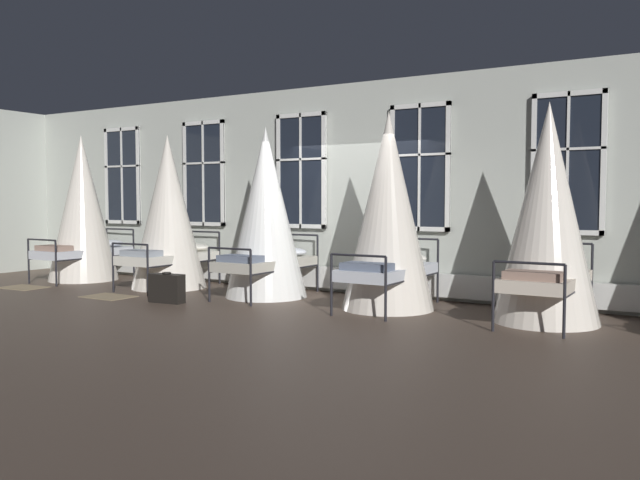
% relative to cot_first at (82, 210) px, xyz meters
% --- Properties ---
extents(ground, '(30.41, 30.41, 0.00)m').
position_rel_cot_first_xyz_m(ground, '(5.54, -0.10, -1.37)').
color(ground, '#4C3D33').
extents(back_wall_with_windows, '(16.20, 0.10, 3.51)m').
position_rel_cot_first_xyz_m(back_wall_with_windows, '(5.54, 1.11, 0.39)').
color(back_wall_with_windows, '#B2B7AD').
rests_on(back_wall_with_windows, ground).
extents(window_bank, '(12.01, 0.10, 3.00)m').
position_rel_cot_first_xyz_m(window_bank, '(5.54, 0.99, -0.24)').
color(window_bank, black).
rests_on(window_bank, ground).
extents(cot_first, '(1.33, 1.89, 2.83)m').
position_rel_cot_first_xyz_m(cot_first, '(0.00, 0.00, 0.00)').
color(cot_first, black).
rests_on(cot_first, ground).
extents(cot_second, '(1.33, 1.88, 2.73)m').
position_rel_cot_first_xyz_m(cot_second, '(2.28, -0.01, -0.05)').
color(cot_second, black).
rests_on(cot_second, ground).
extents(cot_third, '(1.33, 1.89, 2.74)m').
position_rel_cot_first_xyz_m(cot_third, '(4.40, 0.00, -0.05)').
color(cot_third, black).
rests_on(cot_third, ground).
extents(cot_fourth, '(1.33, 1.88, 2.82)m').
position_rel_cot_first_xyz_m(cot_fourth, '(6.61, -0.09, -0.00)').
color(cot_fourth, black).
rests_on(cot_fourth, ground).
extents(cot_fifth, '(1.33, 1.88, 2.80)m').
position_rel_cot_first_xyz_m(cot_fifth, '(8.79, -0.02, -0.01)').
color(cot_fifth, black).
rests_on(cot_fifth, ground).
extents(rug_first, '(0.82, 0.60, 0.01)m').
position_rel_cot_first_xyz_m(rug_first, '(0.03, -1.35, -1.36)').
color(rug_first, '#8E7A5B').
rests_on(rug_first, ground).
extents(rug_second, '(0.80, 0.57, 0.01)m').
position_rel_cot_first_xyz_m(rug_second, '(2.23, -1.35, -1.36)').
color(rug_second, '#8E7A5B').
rests_on(rug_second, ground).
extents(suitcase_dark, '(0.57, 0.26, 0.47)m').
position_rel_cot_first_xyz_m(suitcase_dark, '(3.48, -1.31, -1.14)').
color(suitcase_dark, black).
rests_on(suitcase_dark, ground).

